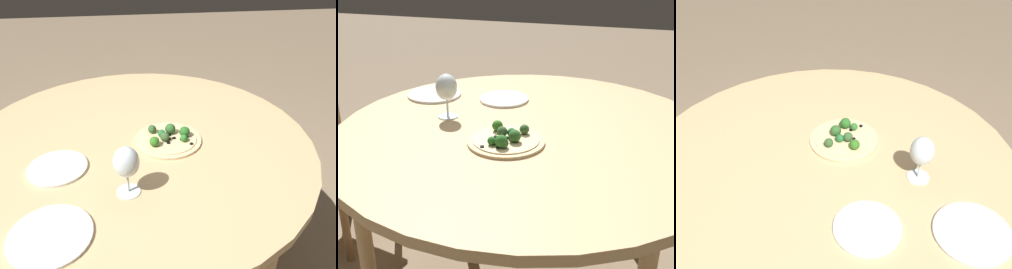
{
  "view_description": "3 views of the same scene",
  "coord_description": "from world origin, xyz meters",
  "views": [
    {
      "loc": [
        0.04,
        1.12,
        1.46
      ],
      "look_at": [
        -0.12,
        0.05,
        0.79
      ],
      "focal_mm": 35.0,
      "sensor_mm": 36.0,
      "label": 1
    },
    {
      "loc": [
        -1.49,
        -0.34,
        1.42
      ],
      "look_at": [
        -0.12,
        0.05,
        0.79
      ],
      "focal_mm": 50.0,
      "sensor_mm": 36.0,
      "label": 2
    },
    {
      "loc": [
        1.0,
        0.2,
        1.65
      ],
      "look_at": [
        -0.12,
        0.05,
        0.79
      ],
      "focal_mm": 40.0,
      "sensor_mm": 36.0,
      "label": 3
    }
  ],
  "objects": [
    {
      "name": "dining_table",
      "position": [
        0.0,
        0.0,
        0.7
      ],
      "size": [
        1.39,
        1.39,
        0.76
      ],
      "color": "tan",
      "rests_on": "ground_plane"
    },
    {
      "name": "pizza",
      "position": [
        -0.12,
        0.05,
        0.77
      ],
      "size": [
        0.26,
        0.26,
        0.06
      ],
      "color": "#DBBC89",
      "rests_on": "dining_table"
    },
    {
      "name": "wine_glass",
      "position": [
        0.05,
        0.33,
        0.87
      ],
      "size": [
        0.08,
        0.08,
        0.17
      ],
      "color": "silver",
      "rests_on": "dining_table"
    },
    {
      "name": "plate_near",
      "position": [
        0.26,
        0.48,
        0.76
      ],
      "size": [
        0.23,
        0.23,
        0.01
      ],
      "color": "silver",
      "rests_on": "dining_table"
    },
    {
      "name": "plate_far",
      "position": [
        0.29,
        0.17,
        0.76
      ],
      "size": [
        0.21,
        0.21,
        0.01
      ],
      "color": "silver",
      "rests_on": "dining_table"
    }
  ]
}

